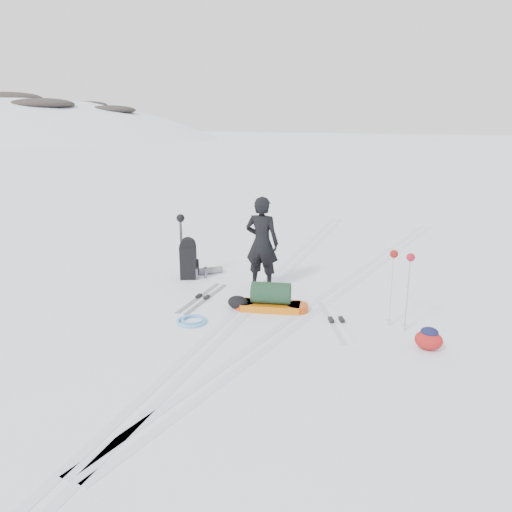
# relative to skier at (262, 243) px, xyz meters

# --- Properties ---
(ground) EXTENTS (200.00, 200.00, 0.00)m
(ground) POSITION_rel_skier_xyz_m (0.18, -1.21, -0.97)
(ground) COLOR white
(ground) RESTS_ON ground
(ski_tracks) EXTENTS (3.38, 17.97, 0.01)m
(ski_tracks) POSITION_rel_skier_xyz_m (0.79, -0.34, -0.97)
(ski_tracks) COLOR silver
(ski_tracks) RESTS_ON ground
(skier) EXTENTS (0.74, 0.51, 1.95)m
(skier) POSITION_rel_skier_xyz_m (0.00, 0.00, 0.00)
(skier) COLOR black
(skier) RESTS_ON ground
(pulk_sled) EXTENTS (1.45, 0.75, 0.54)m
(pulk_sled) POSITION_rel_skier_xyz_m (0.66, -1.09, -0.77)
(pulk_sled) COLOR orange
(pulk_sled) RESTS_ON ground
(expedition_rucksack) EXTENTS (0.76, 0.95, 0.93)m
(expedition_rucksack) POSITION_rel_skier_xyz_m (-1.70, -0.03, -0.55)
(expedition_rucksack) COLOR black
(expedition_rucksack) RESTS_ON ground
(ski_poles_black) EXTENTS (0.19, 0.18, 1.46)m
(ski_poles_black) POSITION_rel_skier_xyz_m (-1.88, -0.13, 0.22)
(ski_poles_black) COLOR black
(ski_poles_black) RESTS_ON ground
(ski_poles_silver) EXTENTS (0.42, 0.23, 1.36)m
(ski_poles_silver) POSITION_rel_skier_xyz_m (2.94, -0.99, 0.16)
(ski_poles_silver) COLOR silver
(ski_poles_silver) RESTS_ON ground
(touring_skis_grey) EXTENTS (0.37, 1.78, 0.06)m
(touring_skis_grey) POSITION_rel_skier_xyz_m (-0.82, -1.08, -0.96)
(touring_skis_grey) COLOR #94989C
(touring_skis_grey) RESTS_ON ground
(touring_skis_white) EXTENTS (1.15, 1.79, 0.07)m
(touring_skis_white) POSITION_rel_skier_xyz_m (1.93, -1.16, -0.96)
(touring_skis_white) COLOR silver
(touring_skis_white) RESTS_ON ground
(rope_coil) EXTENTS (0.70, 0.70, 0.07)m
(rope_coil) POSITION_rel_skier_xyz_m (-0.39, -2.20, -0.94)
(rope_coil) COLOR #60B2E9
(rope_coil) RESTS_ON ground
(small_daypack) EXTENTS (0.53, 0.50, 0.37)m
(small_daypack) POSITION_rel_skier_xyz_m (3.52, -1.62, -0.80)
(small_daypack) COLOR maroon
(small_daypack) RESTS_ON ground
(thermos_pair) EXTENTS (0.21, 0.24, 0.28)m
(thermos_pair) POSITION_rel_skier_xyz_m (-1.47, -0.02, -0.84)
(thermos_pair) COLOR #565A5E
(thermos_pair) RESTS_ON ground
(stuff_sack) EXTENTS (0.49, 0.43, 0.25)m
(stuff_sack) POSITION_rel_skier_xyz_m (0.07, -1.29, -0.85)
(stuff_sack) COLOR black
(stuff_sack) RESTS_ON ground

